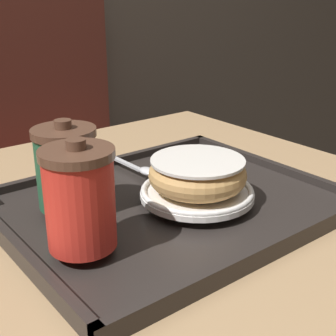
% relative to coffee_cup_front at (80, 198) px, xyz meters
% --- Properties ---
extents(cafe_table, '(0.85, 0.79, 0.72)m').
position_rel_coffee_cup_front_xyz_m(cafe_table, '(0.13, 0.07, -0.26)').
color(cafe_table, tan).
rests_on(cafe_table, ground_plane).
extents(serving_tray, '(0.45, 0.37, 0.02)m').
position_rel_coffee_cup_front_xyz_m(serving_tray, '(0.16, 0.05, -0.08)').
color(serving_tray, '#282321').
rests_on(serving_tray, cafe_table).
extents(coffee_cup_front, '(0.08, 0.08, 0.13)m').
position_rel_coffee_cup_front_xyz_m(coffee_cup_front, '(0.00, 0.00, 0.00)').
color(coffee_cup_front, red).
rests_on(coffee_cup_front, serving_tray).
extents(coffee_cup_rear, '(0.08, 0.08, 0.12)m').
position_rel_coffee_cup_front_xyz_m(coffee_cup_rear, '(0.04, 0.10, -0.00)').
color(coffee_cup_rear, '#235638').
rests_on(coffee_cup_rear, serving_tray).
extents(plate_with_chocolate_donut, '(0.16, 0.16, 0.01)m').
position_rel_coffee_cup_front_xyz_m(plate_with_chocolate_donut, '(0.19, 0.02, -0.05)').
color(plate_with_chocolate_donut, white).
rests_on(plate_with_chocolate_donut, serving_tray).
extents(donut_chocolate_glazed, '(0.14, 0.14, 0.04)m').
position_rel_coffee_cup_front_xyz_m(donut_chocolate_glazed, '(0.19, 0.02, -0.02)').
color(donut_chocolate_glazed, tan).
rests_on(donut_chocolate_glazed, plate_with_chocolate_donut).
extents(spoon, '(0.02, 0.13, 0.01)m').
position_rel_coffee_cup_front_xyz_m(spoon, '(0.18, 0.14, -0.05)').
color(spoon, silver).
rests_on(spoon, serving_tray).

